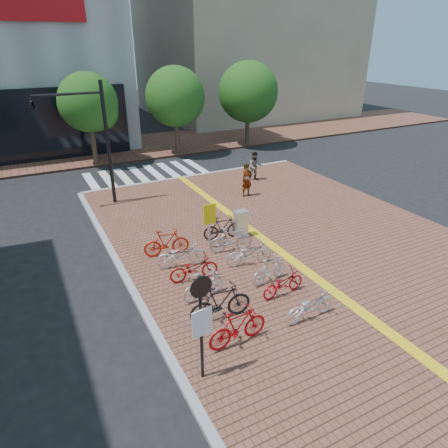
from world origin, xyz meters
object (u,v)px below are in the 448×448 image
bike_9 (249,253)px  utility_box (241,224)px  pedestrian_a (247,180)px  yellow_sign (210,218)px  bike_2 (204,284)px  bike_7 (283,283)px  pedestrian_b (255,166)px  traffic_light_pole (75,124)px  bike_1 (221,303)px  bike_3 (194,268)px  bike_8 (270,269)px  bike_11 (223,228)px  bike_10 (231,239)px  notice_sign (201,317)px  bike_4 (181,254)px  bike_0 (238,327)px  bike_6 (310,305)px  bike_5 (167,243)px

bike_9 → utility_box: bearing=-12.2°
pedestrian_a → yellow_sign: size_ratio=0.92×
bike_2 → bike_7: (2.37, -1.06, -0.06)m
pedestrian_b → bike_7: bearing=-100.7°
utility_box → traffic_light_pole: 9.12m
bike_1 → bike_3: 2.39m
pedestrian_a → bike_9: bearing=-125.5°
bike_9 → utility_box: 2.36m
bike_8 → bike_9: 1.34m
bike_11 → bike_10: bearing=177.8°
bike_11 → bike_1: bearing=160.8°
yellow_sign → notice_sign: size_ratio=0.64×
bike_10 → bike_11: bearing=0.7°
bike_8 → traffic_light_pole: bearing=13.5°
bike_9 → bike_11: size_ratio=1.07×
bike_1 → notice_sign: notice_sign is taller
pedestrian_a → notice_sign: size_ratio=0.59×
bike_11 → traffic_light_pole: traffic_light_pole is taller
bike_7 → bike_11: bike_11 is taller
pedestrian_a → bike_4: bearing=-144.2°
bike_9 → bike_0: bearing=154.7°
bike_11 → bike_0: bearing=165.2°
bike_6 → pedestrian_b: size_ratio=1.03×
bike_0 → pedestrian_a: size_ratio=1.04×
bike_5 → pedestrian_a: size_ratio=1.00×
utility_box → yellow_sign: yellow_sign is taller
pedestrian_b → utility_box: 7.67m
bike_10 → bike_6: bearing=-167.1°
notice_sign → bike_0: bearing=26.8°
bike_3 → yellow_sign: size_ratio=0.91×
bike_0 → utility_box: size_ratio=1.54×
bike_4 → bike_10: bearing=-75.7°
bike_2 → bike_9: bearing=-74.2°
bike_3 → bike_11: (2.36, 2.37, 0.05)m
bike_8 → bike_11: 3.69m
bike_10 → utility_box: size_ratio=1.47×
pedestrian_b → yellow_sign: size_ratio=0.90×
bike_7 → notice_sign: 4.62m
bike_6 → bike_8: size_ratio=1.12×
bike_1 → bike_2: (0.03, 1.25, -0.09)m
bike_3 → bike_8: size_ratio=1.11×
bike_4 → bike_9: size_ratio=1.03×
bike_1 → bike_9: size_ratio=1.06×
bike_3 → bike_6: bike_6 is taller
bike_0 → bike_9: bearing=-38.3°
bike_3 → notice_sign: size_ratio=0.58×
bike_11 → bike_7: bearing=-172.6°
bike_0 → utility_box: utility_box is taller
bike_4 → bike_9: bearing=-104.3°
bike_2 → bike_8: bearing=-104.3°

